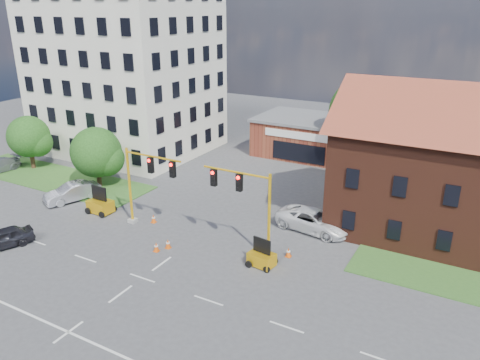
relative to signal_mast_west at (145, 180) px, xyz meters
The scene contains 20 objects.
ground 8.38m from the signal_mast_west, 54.01° to the right, with size 120.00×120.00×0.00m, color #434346.
grass_verge_nw 16.61m from the signal_mast_west, 165.65° to the left, with size 22.00×6.00×0.08m, color #2F5A21.
grass_verge_ne 22.89m from the signal_mast_west, ahead, with size 14.00×4.00×0.08m, color #2F5A21.
lane_markings 10.73m from the signal_mast_west, 64.17° to the right, with size 60.00×36.00×0.01m, color silver, non-canonical shape.
office_block 23.21m from the signal_mast_west, 134.52° to the left, with size 18.40×15.40×20.60m.
brick_shop 24.44m from the signal_mast_west, 79.71° to the left, with size 12.40×8.40×4.30m.
tree_large 23.96m from the signal_mast_west, 61.97° to the left, with size 7.57×7.21×9.78m.
tree_nw_front 10.48m from the signal_mast_west, 154.04° to the left, with size 4.95×4.71×5.79m.
tree_nw_rear 20.09m from the signal_mast_west, 165.35° to the left, with size 4.53×4.32×5.66m.
signal_mast_west is the anchor object (origin of this frame).
signal_mast_east 8.71m from the signal_mast_west, ahead, with size 5.30×0.60×6.20m.
trailer_west 6.10m from the signal_mast_west, behind, with size 2.03×1.38×2.27m.
trailer_east 10.91m from the signal_mast_west, ahead, with size 1.85×1.38×1.94m.
cone_a 5.43m from the signal_mast_west, 43.40° to the right, with size 0.40×0.40×0.70m.
cone_b 3.67m from the signal_mast_west, 101.04° to the left, with size 0.40×0.40×0.70m.
cone_c 5.35m from the signal_mast_west, 30.88° to the right, with size 0.40×0.40×0.70m.
cone_d 12.01m from the signal_mast_west, ahead, with size 0.40×0.40×0.70m.
pickup_white 13.22m from the signal_mast_west, 26.30° to the left, with size 2.72×5.90×1.64m, color white.
sedan_dark 10.83m from the signal_mast_west, 132.47° to the right, with size 1.67×4.15×1.41m, color black.
sedan_silver_front 9.81m from the signal_mast_west, behind, with size 1.68×4.82×1.59m, color #A6A7AE.
Camera 1 is at (17.86, -19.44, 16.32)m, focal length 35.00 mm.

